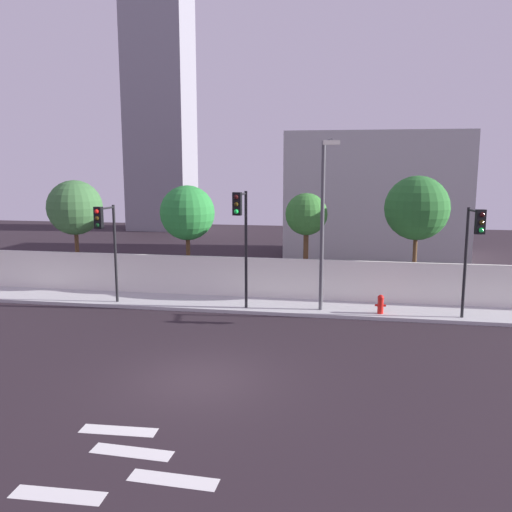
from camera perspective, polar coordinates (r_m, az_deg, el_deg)
The scene contains 15 objects.
ground_plane at distance 16.09m, azimuth -6.11°, elevation -12.77°, with size 80.00×80.00×0.00m, color black.
sidewalk at distance 23.65m, azimuth -0.62°, elevation -5.19°, with size 36.00×2.40×0.15m, color #B7B7B7.
perimeter_wall at distance 24.67m, azimuth -0.08°, elevation -2.25°, with size 36.00×0.18×1.80m, color white.
crosswalk_marking at distance 12.38m, azimuth -13.95°, elevation -20.25°, with size 3.78×3.06×0.01m.
traffic_light_left at distance 21.82m, azimuth -1.54°, elevation 3.26°, with size 0.38×1.36×4.89m.
traffic_light_center at distance 21.91m, azimuth 21.85°, elevation 1.61°, with size 0.46×1.30×4.34m.
traffic_light_right at distance 23.63m, azimuth -15.46°, elevation 2.35°, with size 0.37×1.42×4.26m.
street_lamp_curbside at distance 21.87m, azimuth 7.08°, elevation 4.58°, with size 0.76×2.07×6.89m.
fire_hydrant at distance 22.58m, azimuth 12.93°, elevation -4.87°, with size 0.44×0.26×0.78m.
roadside_tree_leftmost at distance 28.31m, azimuth -18.47°, elevation 4.81°, with size 2.70×2.70×5.36m.
roadside_tree_midleft at distance 26.09m, azimuth -7.21°, elevation 4.48°, with size 2.61×2.61×5.14m.
roadside_tree_midright at distance 25.02m, azimuth 5.30°, elevation 4.27°, with size 1.93×1.93×4.83m.
roadside_tree_rightmost at distance 25.07m, azimuth 16.53°, elevation 4.82°, with size 2.84×2.84×5.63m.
low_building_distant at distance 37.86m, azimuth 12.35°, elevation 6.33°, with size 11.76×6.00×8.21m, color #B1B1B1.
tower_on_skyline at distance 53.22m, azimuth -10.04°, elevation 16.11°, with size 5.61×5.00×24.60m, color gray.
Camera 1 is at (4.20, -14.29, 6.10)m, focal length 38.14 mm.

